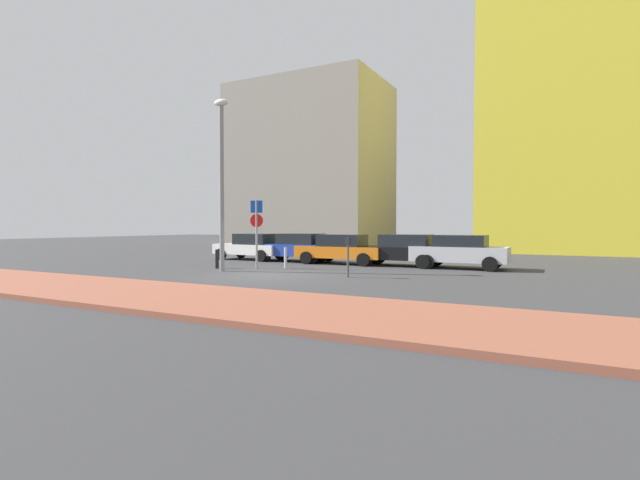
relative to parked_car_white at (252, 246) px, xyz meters
The scene contains 14 objects.
ground_plane 8.42m from the parked_car_white, 50.11° to the right, with size 120.00×120.00×0.00m, color #38383A.
sidewalk_brick 13.74m from the parked_car_white, 66.94° to the right, with size 40.00×3.97×0.14m, color #93513D.
parked_car_white is the anchor object (origin of this frame).
parked_car_blue 2.97m from the parked_car_white, ahead, with size 4.30×2.08×1.51m.
parked_car_orange 5.69m from the parked_car_white, ahead, with size 4.56×2.03×1.49m.
parked_car_black 8.84m from the parked_car_white, ahead, with size 4.33×1.94×1.52m.
parked_car_silver 11.50m from the parked_car_white, ahead, with size 4.22×1.90×1.52m.
parking_sign_post 5.58m from the parked_car_white, 51.75° to the right, with size 0.58×0.20×3.10m.
parking_meter 10.24m from the parked_car_white, 33.51° to the right, with size 0.18×0.14×1.51m.
street_lamp 7.46m from the parked_car_white, 65.01° to the right, with size 0.70×0.36×7.30m.
traffic_bollard_near 5.37m from the parked_car_white, 71.10° to the right, with size 0.16×0.16×0.86m, color black.
traffic_bollard_mid 5.71m from the parked_car_white, 38.61° to the right, with size 0.13×0.13×0.95m, color #B7B7BC.
building_colorful_midrise 30.61m from the parked_car_white, 48.23° to the left, with size 17.10×16.08×27.88m, color gold.
building_under_construction 24.54m from the parked_car_white, 111.04° to the left, with size 15.40×10.41×16.53m, color gray.
Camera 1 is at (10.51, -15.28, 1.97)m, focal length 26.44 mm.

